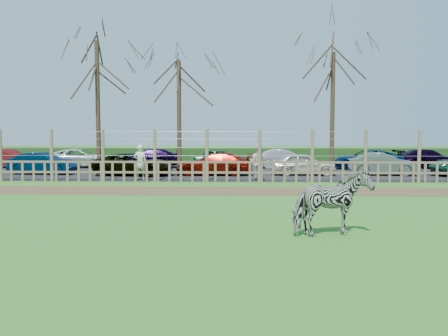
{
  "coord_description": "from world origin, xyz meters",
  "views": [
    {
      "loc": [
        1.61,
        -15.68,
        2.53
      ],
      "look_at": [
        1.0,
        2.5,
        1.1
      ],
      "focal_mm": 40.0,
      "sensor_mm": 36.0,
      "label": 1
    }
  ],
  "objects_px": {
    "car_2": "(134,164)",
    "car_8": "(79,158)",
    "crow": "(338,193)",
    "car_3": "(214,164)",
    "car_4": "(303,164)",
    "car_10": "(221,158)",
    "car_7": "(7,158)",
    "tree_mid": "(179,89)",
    "zebra": "(332,203)",
    "car_1": "(43,163)",
    "car_11": "(284,159)",
    "tree_left": "(97,74)",
    "visitor_a": "(140,162)",
    "car_12": "(367,159)",
    "car_13": "(428,159)",
    "visitor_b": "(258,162)",
    "car_5": "(383,164)",
    "car_9": "(149,158)",
    "tree_right": "(333,82)"
  },
  "relations": [
    {
      "from": "car_7",
      "to": "crow",
      "type": "bearing_deg",
      "value": -116.65
    },
    {
      "from": "car_5",
      "to": "car_12",
      "type": "xyz_separation_m",
      "value": [
        0.17,
        4.21,
        0.0
      ]
    },
    {
      "from": "tree_mid",
      "to": "tree_right",
      "type": "bearing_deg",
      "value": 3.18
    },
    {
      "from": "visitor_a",
      "to": "car_4",
      "type": "relative_size",
      "value": 0.49
    },
    {
      "from": "car_1",
      "to": "car_11",
      "type": "xyz_separation_m",
      "value": [
        13.68,
        4.76,
        0.0
      ]
    },
    {
      "from": "car_10",
      "to": "zebra",
      "type": "bearing_deg",
      "value": -171.55
    },
    {
      "from": "car_12",
      "to": "car_1",
      "type": "bearing_deg",
      "value": -72.57
    },
    {
      "from": "tree_left",
      "to": "tree_mid",
      "type": "distance_m",
      "value": 4.67
    },
    {
      "from": "visitor_a",
      "to": "tree_right",
      "type": "bearing_deg",
      "value": -147.59
    },
    {
      "from": "visitor_b",
      "to": "crow",
      "type": "relative_size",
      "value": 6.7
    },
    {
      "from": "tree_left",
      "to": "tree_right",
      "type": "xyz_separation_m",
      "value": [
        13.5,
        1.5,
        -0.37
      ]
    },
    {
      "from": "car_13",
      "to": "tree_left",
      "type": "bearing_deg",
      "value": 96.03
    },
    {
      "from": "car_3",
      "to": "zebra",
      "type": "bearing_deg",
      "value": 14.86
    },
    {
      "from": "car_2",
      "to": "car_3",
      "type": "bearing_deg",
      "value": -79.3
    },
    {
      "from": "tree_mid",
      "to": "crow",
      "type": "distance_m",
      "value": 13.56
    },
    {
      "from": "crow",
      "to": "car_3",
      "type": "distance_m",
      "value": 9.52
    },
    {
      "from": "car_4",
      "to": "car_1",
      "type": "bearing_deg",
      "value": 89.49
    },
    {
      "from": "zebra",
      "to": "car_7",
      "type": "relative_size",
      "value": 0.51
    },
    {
      "from": "visitor_a",
      "to": "car_10",
      "type": "xyz_separation_m",
      "value": [
        3.62,
        7.88,
        -0.26
      ]
    },
    {
      "from": "car_1",
      "to": "car_13",
      "type": "xyz_separation_m",
      "value": [
        22.79,
        4.96,
        0.0
      ]
    },
    {
      "from": "car_4",
      "to": "car_10",
      "type": "xyz_separation_m",
      "value": [
        -4.67,
        5.08,
        0.0
      ]
    },
    {
      "from": "car_2",
      "to": "car_7",
      "type": "height_order",
      "value": "same"
    },
    {
      "from": "visitor_b",
      "to": "car_9",
      "type": "height_order",
      "value": "visitor_b"
    },
    {
      "from": "car_1",
      "to": "car_3",
      "type": "xyz_separation_m",
      "value": [
        9.48,
        -0.24,
        0.0
      ]
    },
    {
      "from": "tree_left",
      "to": "car_12",
      "type": "xyz_separation_m",
      "value": [
        15.97,
        3.1,
        -4.98
      ]
    },
    {
      "from": "car_3",
      "to": "car_4",
      "type": "relative_size",
      "value": 1.17
    },
    {
      "from": "car_9",
      "to": "car_4",
      "type": "bearing_deg",
      "value": 55.77
    },
    {
      "from": "zebra",
      "to": "visitor_a",
      "type": "height_order",
      "value": "visitor_a"
    },
    {
      "from": "car_8",
      "to": "car_11",
      "type": "relative_size",
      "value": 1.19
    },
    {
      "from": "tree_left",
      "to": "car_3",
      "type": "bearing_deg",
      "value": -11.73
    },
    {
      "from": "tree_left",
      "to": "zebra",
      "type": "relative_size",
      "value": 4.22
    },
    {
      "from": "zebra",
      "to": "car_2",
      "type": "relative_size",
      "value": 0.43
    },
    {
      "from": "visitor_a",
      "to": "car_10",
      "type": "relative_size",
      "value": 0.49
    },
    {
      "from": "tree_mid",
      "to": "visitor_a",
      "type": "height_order",
      "value": "tree_mid"
    },
    {
      "from": "zebra",
      "to": "car_13",
      "type": "relative_size",
      "value": 0.45
    },
    {
      "from": "car_8",
      "to": "car_12",
      "type": "bearing_deg",
      "value": -97.99
    },
    {
      "from": "tree_mid",
      "to": "crow",
      "type": "height_order",
      "value": "tree_mid"
    },
    {
      "from": "crow",
      "to": "car_9",
      "type": "relative_size",
      "value": 0.06
    },
    {
      "from": "car_8",
      "to": "car_11",
      "type": "distance_m",
      "value": 13.22
    },
    {
      "from": "car_2",
      "to": "car_8",
      "type": "distance_m",
      "value": 7.17
    },
    {
      "from": "crow",
      "to": "car_3",
      "type": "bearing_deg",
      "value": 122.34
    },
    {
      "from": "tree_mid",
      "to": "car_12",
      "type": "bearing_deg",
      "value": 10.39
    },
    {
      "from": "car_7",
      "to": "car_8",
      "type": "bearing_deg",
      "value": -77.6
    },
    {
      "from": "visitor_a",
      "to": "car_1",
      "type": "bearing_deg",
      "value": -21.52
    },
    {
      "from": "tree_mid",
      "to": "zebra",
      "type": "distance_m",
      "value": 18.83
    },
    {
      "from": "car_4",
      "to": "car_3",
      "type": "bearing_deg",
      "value": 91.66
    },
    {
      "from": "car_10",
      "to": "car_2",
      "type": "bearing_deg",
      "value": 140.18
    },
    {
      "from": "visitor_b",
      "to": "car_1",
      "type": "distance_m",
      "value": 12.03
    },
    {
      "from": "zebra",
      "to": "car_2",
      "type": "bearing_deg",
      "value": 4.96
    },
    {
      "from": "car_10",
      "to": "tree_left",
      "type": "bearing_deg",
      "value": 118.29
    }
  ]
}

